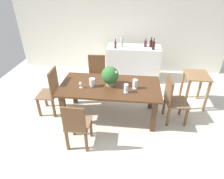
{
  "coord_description": "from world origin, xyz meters",
  "views": [
    {
      "loc": [
        0.42,
        -3.32,
        2.73
      ],
      "look_at": [
        0.02,
        0.26,
        0.57
      ],
      "focal_mm": 31.02,
      "sensor_mm": 36.0,
      "label": 1
    }
  ],
  "objects": [
    {
      "name": "crystal_vase_center_near",
      "position": [
        0.34,
        -0.14,
        0.87
      ],
      "size": [
        0.09,
        0.09,
        0.17
      ],
      "color": "silver",
      "rests_on": "dining_table"
    },
    {
      "name": "crystal_vase_left",
      "position": [
        0.5,
        0.03,
        0.88
      ],
      "size": [
        0.1,
        0.1,
        0.19
      ],
      "color": "silver",
      "rests_on": "dining_table"
    },
    {
      "name": "wine_bottle_dark",
      "position": [
        0.97,
        1.77,
        1.1
      ],
      "size": [
        0.07,
        0.07,
        0.3
      ],
      "color": "black",
      "rests_on": "kitchen_counter"
    },
    {
      "name": "crystal_vase_right",
      "position": [
        -0.35,
        0.01,
        0.87
      ],
      "size": [
        0.12,
        0.12,
        0.18
      ],
      "color": "silver",
      "rests_on": "dining_table"
    },
    {
      "name": "wine_bottle_clear",
      "position": [
        0.91,
        1.99,
        1.08
      ],
      "size": [
        0.08,
        0.08,
        0.26
      ],
      "color": "black",
      "rests_on": "kitchen_counter"
    },
    {
      "name": "dining_table",
      "position": [
        0.0,
        0.09,
        0.66
      ],
      "size": [
        2.05,
        1.03,
        0.77
      ],
      "color": "#4C2D19",
      "rests_on": "ground"
    },
    {
      "name": "kitchen_counter",
      "position": [
        0.46,
        1.95,
        0.49
      ],
      "size": [
        1.49,
        0.6,
        0.98
      ],
      "primitive_type": "cube",
      "color": "silver",
      "rests_on": "ground"
    },
    {
      "name": "wine_glass",
      "position": [
        -0.57,
        -0.06,
        0.88
      ],
      "size": [
        0.07,
        0.07,
        0.15
      ],
      "color": "silver",
      "rests_on": "dining_table"
    },
    {
      "name": "wine_bottle_amber",
      "position": [
        0.76,
        1.99,
        1.07
      ],
      "size": [
        0.08,
        0.08,
        0.23
      ],
      "color": "#511E28",
      "rests_on": "kitchen_counter"
    },
    {
      "name": "chair_far_left",
      "position": [
        -0.46,
        1.06,
        0.55
      ],
      "size": [
        0.48,
        0.48,
        0.99
      ],
      "rotation": [
        0.0,
        0.0,
        0.04
      ],
      "color": "brown",
      "rests_on": "ground"
    },
    {
      "name": "chair_near_left",
      "position": [
        -0.46,
        -0.88,
        0.53
      ],
      "size": [
        0.42,
        0.45,
        0.95
      ],
      "rotation": [
        0.0,
        0.0,
        3.13
      ],
      "color": "brown",
      "rests_on": "ground"
    },
    {
      "name": "wine_bottle_green",
      "position": [
        -0.05,
        1.78,
        1.08
      ],
      "size": [
        0.06,
        0.06,
        0.26
      ],
      "color": "#511E28",
      "rests_on": "kitchen_counter"
    },
    {
      "name": "side_table",
      "position": [
        1.89,
        0.74,
        0.58
      ],
      "size": [
        0.51,
        0.59,
        0.79
      ],
      "color": "olive",
      "rests_on": "ground"
    },
    {
      "name": "back_wall",
      "position": [
        0.0,
        2.6,
        1.3
      ],
      "size": [
        6.4,
        0.1,
        2.6
      ],
      "primitive_type": "cube",
      "color": "silver",
      "rests_on": "ground"
    },
    {
      "name": "ground_plane",
      "position": [
        0.0,
        0.0,
        0.0
      ],
      "size": [
        7.04,
        7.04,
        0.0
      ],
      "primitive_type": "plane",
      "color": "silver"
    },
    {
      "name": "wine_bottle_tall",
      "position": [
        0.11,
        1.93,
        1.1
      ],
      "size": [
        0.08,
        0.08,
        0.31
      ],
      "color": "#B2BFB7",
      "rests_on": "kitchen_counter"
    },
    {
      "name": "chair_head_end",
      "position": [
        -1.28,
        0.09,
        0.58
      ],
      "size": [
        0.42,
        0.46,
        1.05
      ],
      "rotation": [
        0.0,
        0.0,
        -1.54
      ],
      "color": "brown",
      "rests_on": "ground"
    },
    {
      "name": "chair_foot_end",
      "position": [
        1.28,
        0.08,
        0.55
      ],
      "size": [
        0.49,
        0.5,
        1.0
      ],
      "rotation": [
        0.0,
        0.0,
        1.67
      ],
      "color": "brown",
      "rests_on": "ground"
    },
    {
      "name": "flower_centerpiece",
      "position": [
        -0.0,
        0.1,
        0.99
      ],
      "size": [
        0.35,
        0.35,
        0.4
      ],
      "color": "gray",
      "rests_on": "dining_table"
    }
  ]
}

